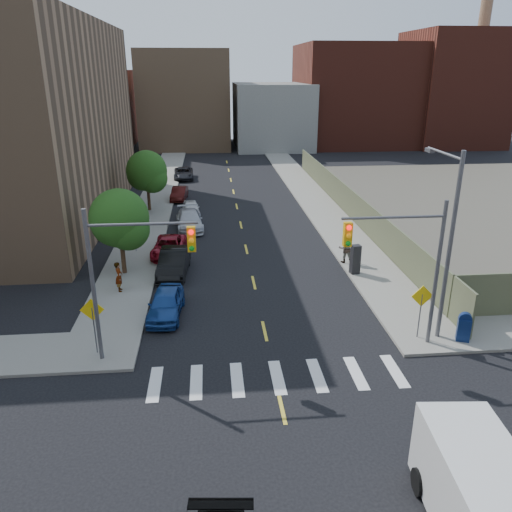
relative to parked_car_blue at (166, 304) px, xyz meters
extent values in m
plane|color=black|center=(4.97, -10.12, -0.71)|extent=(160.00, 160.00, 0.00)
cube|color=gray|center=(-2.78, 31.38, -0.63)|extent=(3.50, 73.00, 0.15)
cube|color=gray|center=(12.72, 31.38, -0.63)|extent=(3.50, 73.00, 0.15)
cube|color=#525B3F|center=(14.57, 17.88, 0.54)|extent=(0.12, 44.00, 2.50)
cube|color=#592319|center=(-17.03, 59.88, 5.29)|extent=(14.00, 18.00, 12.00)
cube|color=#8C6B4C|center=(-1.03, 61.88, 6.79)|extent=(14.00, 16.00, 15.00)
cube|color=gray|center=(12.97, 59.88, 4.29)|extent=(12.00, 16.00, 10.00)
cube|color=#592319|center=(26.97, 61.88, 7.29)|extent=(18.00, 18.00, 16.00)
cube|color=#592319|center=(42.97, 59.88, 8.29)|extent=(14.00, 16.00, 18.00)
cylinder|color=#8C6B4C|center=(46.97, 59.88, 13.29)|extent=(1.80, 1.80, 28.00)
cylinder|color=#59595E|center=(-2.53, -4.12, 2.79)|extent=(0.18, 0.18, 7.00)
cylinder|color=#59595E|center=(-0.28, -4.12, 5.59)|extent=(4.50, 0.12, 0.12)
cube|color=#E5A50C|center=(1.67, -4.12, 4.89)|extent=(0.35, 0.30, 1.05)
cylinder|color=#59595E|center=(12.47, -4.12, 2.79)|extent=(0.18, 0.18, 7.00)
cylinder|color=#59595E|center=(10.22, -4.12, 5.59)|extent=(4.50, 0.12, 0.12)
cube|color=#E5A50C|center=(8.27, -4.12, 4.89)|extent=(0.35, 0.30, 1.05)
cylinder|color=#59595E|center=(13.17, -3.62, 3.79)|extent=(0.20, 0.20, 9.00)
cylinder|color=#59595E|center=(13.17, -1.92, 7.89)|extent=(0.12, 3.50, 0.12)
cube|color=#59595E|center=(13.17, -0.32, 7.79)|extent=(0.25, 0.60, 0.18)
cylinder|color=#59595E|center=(-2.83, -3.62, 0.49)|extent=(0.06, 0.06, 2.40)
cube|color=yellow|center=(-2.83, -3.62, 1.59)|extent=(1.06, 0.04, 1.06)
cylinder|color=#59595E|center=(12.17, -3.62, 0.49)|extent=(0.06, 0.06, 2.40)
cube|color=yellow|center=(12.17, -3.62, 1.59)|extent=(1.06, 0.04, 1.06)
cylinder|color=#59595E|center=(-2.83, 9.88, 0.49)|extent=(0.06, 0.06, 2.40)
cube|color=yellow|center=(-2.83, 9.88, 1.59)|extent=(1.06, 0.04, 1.06)
cylinder|color=#332114|center=(-3.03, 5.88, 0.61)|extent=(0.28, 0.28, 2.64)
sphere|color=#204F16|center=(-3.03, 5.88, 3.01)|extent=(3.60, 3.60, 3.60)
sphere|color=#204F16|center=(-2.53, 5.58, 2.41)|extent=(2.64, 2.64, 2.64)
sphere|color=#204F16|center=(-3.43, 6.28, 2.59)|extent=(2.88, 2.88, 2.88)
cylinder|color=#332114|center=(-3.03, 20.88, 0.61)|extent=(0.28, 0.28, 2.64)
sphere|color=#204F16|center=(-3.03, 20.88, 3.01)|extent=(3.60, 3.60, 3.60)
sphere|color=#204F16|center=(-2.53, 20.58, 2.41)|extent=(2.64, 2.64, 2.64)
sphere|color=#204F16|center=(-3.43, 21.28, 2.59)|extent=(2.88, 2.88, 2.88)
imported|color=navy|center=(0.00, 0.00, 0.00)|extent=(1.97, 4.25, 1.41)
imported|color=black|center=(0.09, 5.72, 0.09)|extent=(2.01, 4.92, 1.59)
imported|color=maroon|center=(-0.47, 9.16, -0.07)|extent=(2.42, 4.68, 1.26)
imported|color=#B8BBC1|center=(0.77, 15.22, 0.02)|extent=(2.48, 5.17, 1.45)
imported|color=silver|center=(0.77, 19.35, -0.08)|extent=(1.78, 3.80, 1.26)
imported|color=#380C0B|center=(-0.53, 24.89, -0.06)|extent=(1.69, 3.99, 1.28)
imported|color=black|center=(-0.53, 35.01, -0.04)|extent=(2.39, 4.86, 1.33)
cube|color=silver|center=(9.47, -14.50, 0.67)|extent=(2.67, 5.87, 2.42)
cube|color=black|center=(9.65, -12.31, 1.00)|extent=(2.13, 1.48, 0.99)
cylinder|color=black|center=(8.59, -12.55, -0.32)|extent=(0.38, 0.86, 0.83)
cylinder|color=black|center=(10.66, -12.72, -0.32)|extent=(0.38, 0.86, 0.83)
cube|color=#0D2051|center=(14.17, -4.12, 0.00)|extent=(0.71, 0.63, 1.12)
cylinder|color=#0D2051|center=(14.17, -4.12, 0.59)|extent=(0.63, 0.46, 0.58)
cube|color=black|center=(11.38, 4.44, 0.37)|extent=(0.62, 0.54, 1.85)
imported|color=gray|center=(-2.87, 3.11, 0.33)|extent=(0.50, 0.69, 1.77)
imported|color=gray|center=(11.27, 6.36, 0.42)|extent=(1.00, 0.81, 1.95)
camera|label=1|loc=(2.50, -23.83, 11.50)|focal=35.00mm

